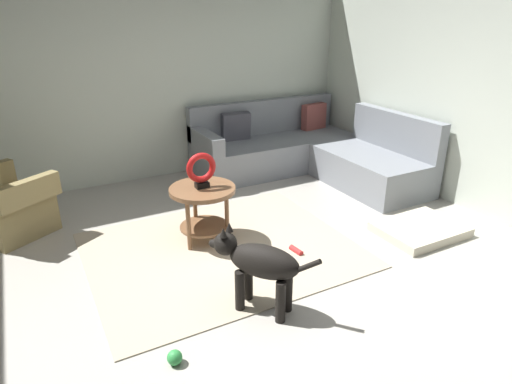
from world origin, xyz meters
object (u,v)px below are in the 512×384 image
at_px(dog, 258,263).
at_px(dog_toy_ball, 175,358).
at_px(side_table, 203,200).
at_px(armchair, 4,205).
at_px(dog_toy_rope, 296,250).
at_px(sectional_couch, 308,153).
at_px(dog_bed_mat, 420,230).
at_px(torus_sculpture, 201,169).

height_order(dog, dog_toy_ball, dog).
distance_m(side_table, dog, 1.14).
xyz_separation_m(armchair, dog_toy_ball, (0.85, -2.37, -0.28)).
relative_size(dog, dog_toy_rope, 4.81).
xyz_separation_m(sectional_couch, dog_toy_rope, (-1.27, -1.68, -0.26)).
height_order(side_table, dog_toy_ball, side_table).
xyz_separation_m(side_table, dog_toy_rope, (0.63, -0.60, -0.39)).
distance_m(dog_bed_mat, dog_toy_ball, 2.70).
height_order(side_table, dog, dog).
distance_m(side_table, torus_sculpture, 0.29).
xyz_separation_m(torus_sculpture, dog, (-0.04, -1.14, -0.33)).
bearing_deg(dog, dog_toy_rope, 0.96).
relative_size(armchair, dog, 1.41).
height_order(sectional_couch, side_table, sectional_couch).
xyz_separation_m(side_table, dog_toy_ball, (-0.76, -1.38, -0.37)).
height_order(torus_sculpture, dog, torus_sculpture).
bearing_deg(dog_toy_ball, dog_toy_rope, 29.10).
height_order(dog_bed_mat, dog_toy_rope, dog_bed_mat).
xyz_separation_m(sectional_couch, dog, (-1.94, -2.21, 0.09)).
xyz_separation_m(sectional_couch, torus_sculpture, (-1.90, -1.08, 0.42)).
xyz_separation_m(torus_sculpture, dog_toy_rope, (0.63, -0.60, -0.69)).
xyz_separation_m(dog, dog_toy_ball, (-0.71, -0.24, -0.33)).
bearing_deg(dog, dog_bed_mat, -29.27).
distance_m(sectional_couch, dog_bed_mat, 1.96).
height_order(sectional_couch, dog, sectional_couch).
relative_size(torus_sculpture, dog_toy_rope, 2.22).
bearing_deg(torus_sculpture, dog, -92.25).
distance_m(sectional_couch, torus_sculpture, 2.22).
bearing_deg(side_table, dog_toy_ball, -118.80).
bearing_deg(side_table, dog_bed_mat, -24.55).
bearing_deg(dog, side_table, 50.47).
bearing_deg(armchair, torus_sculpture, 26.79).
height_order(armchair, torus_sculpture, armchair).
bearing_deg(side_table, torus_sculpture, -92.39).
xyz_separation_m(side_table, dog_bed_mat, (1.89, -0.87, -0.37)).
xyz_separation_m(sectional_couch, armchair, (-3.51, -0.09, 0.03)).
relative_size(side_table, dog_bed_mat, 0.75).
relative_size(dog, dog_toy_ball, 7.38).
bearing_deg(sectional_couch, torus_sculpture, -150.47).
xyz_separation_m(armchair, torus_sculpture, (1.61, -0.99, 0.39)).
xyz_separation_m(torus_sculpture, dog_bed_mat, (1.89, -0.87, -0.67)).
bearing_deg(torus_sculpture, side_table, 87.61).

